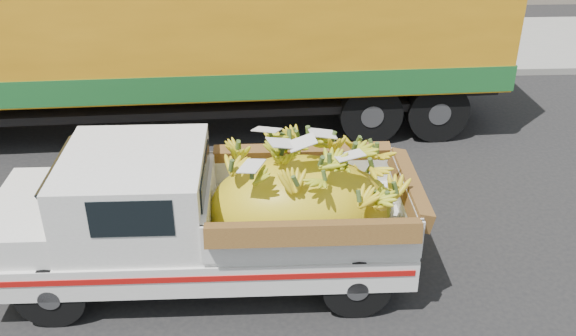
{
  "coord_description": "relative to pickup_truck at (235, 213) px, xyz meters",
  "views": [
    {
      "loc": [
        2.54,
        -6.01,
        5.11
      ],
      "look_at": [
        2.87,
        1.13,
        1.2
      ],
      "focal_mm": 40.0,
      "sensor_mm": 36.0,
      "label": 1
    }
  ],
  "objects": [
    {
      "name": "ground",
      "position": [
        -2.21,
        -0.53,
        -0.93
      ],
      "size": [
        100.0,
        100.0,
        0.0
      ],
      "primitive_type": "plane",
      "color": "black",
      "rests_on": "ground"
    },
    {
      "name": "curb",
      "position": [
        -2.21,
        7.03,
        -0.85
      ],
      "size": [
        60.0,
        0.25,
        0.15
      ],
      "primitive_type": "cube",
      "color": "gray",
      "rests_on": "ground"
    },
    {
      "name": "sidewalk",
      "position": [
        -2.21,
        9.13,
        -0.86
      ],
      "size": [
        60.0,
        4.0,
        0.14
      ],
      "primitive_type": "cube",
      "color": "gray",
      "rests_on": "ground"
    },
    {
      "name": "pickup_truck",
      "position": [
        0.0,
        0.0,
        0.0
      ],
      "size": [
        4.94,
        1.83,
        1.73
      ],
      "rotation": [
        0.0,
        0.0,
        -0.0
      ],
      "color": "black",
      "rests_on": "ground"
    },
    {
      "name": "semi_trailer",
      "position": [
        -1.24,
        4.58,
        1.19
      ],
      "size": [
        12.03,
        3.03,
        3.8
      ],
      "rotation": [
        0.0,
        0.0,
        0.04
      ],
      "color": "black",
      "rests_on": "ground"
    }
  ]
}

